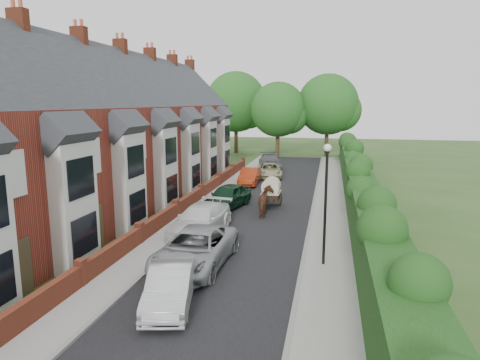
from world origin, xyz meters
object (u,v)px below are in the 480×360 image
object	(u,v)px
car_red	(250,176)
car_beige	(270,170)
car_grey	(270,162)
car_silver_a	(170,286)
horse	(266,201)
car_white	(200,220)
lamppost	(326,190)
car_silver_b	(195,249)
car_green	(227,196)
horse_cart	(271,190)

from	to	relation	value
car_red	car_beige	world-z (taller)	car_red
car_red	car_beige	xyz separation A→B (m)	(1.13, 3.87, -0.04)
car_grey	car_beige	bearing A→B (deg)	-92.35
car_silver_a	car_beige	world-z (taller)	car_silver_a
car_silver_a	car_grey	size ratio (longest dim) A/B	0.75
car_red	car_beige	distance (m)	4.03
horse	car_white	bearing A→B (deg)	49.51
car_red	car_grey	distance (m)	8.25
car_beige	lamppost	bearing A→B (deg)	-86.59
car_silver_b	car_green	world-z (taller)	car_silver_b
car_silver_a	car_silver_b	size ratio (longest dim) A/B	0.73
car_silver_b	car_green	bearing A→B (deg)	97.80
car_grey	car_red	bearing A→B (deg)	-103.79
car_white	car_red	distance (m)	13.83
lamppost	car_beige	bearing A→B (deg)	104.07
car_white	car_green	size ratio (longest dim) A/B	1.14
lamppost	car_silver_b	bearing A→B (deg)	-167.95
car_red	horse_cart	xyz separation A→B (m)	(2.82, -7.33, 0.44)
car_silver_a	car_silver_b	xyz separation A→B (m)	(-0.24, 3.48, 0.10)
car_silver_b	car_silver_a	bearing A→B (deg)	-84.30
car_green	car_grey	world-z (taller)	car_grey
car_silver_b	car_red	xyz separation A→B (m)	(-1.16, 18.29, -0.10)
car_red	car_green	bearing A→B (deg)	-91.61
car_silver_b	lamppost	bearing A→B (deg)	13.80
car_green	horse	size ratio (longest dim) A/B	2.17
car_silver_b	car_white	distance (m)	4.61
horse	car_green	bearing A→B (deg)	-33.39
car_silver_a	car_green	xyz separation A→B (m)	(-1.31, 13.56, 0.10)
car_green	horse	bearing A→B (deg)	-13.55
car_silver_a	horse_cart	xyz separation A→B (m)	(1.42, 14.44, 0.45)
horse_cart	car_white	bearing A→B (deg)	-113.46
car_white	car_green	xyz separation A→B (m)	(0.09, 5.62, 0.02)
car_white	car_silver_a	bearing A→B (deg)	-73.47
car_silver_b	car_beige	size ratio (longest dim) A/B	1.22
car_red	horse_cart	bearing A→B (deg)	-71.16
car_white	car_beige	distance (m)	17.74
car_white	car_red	size ratio (longest dim) A/B	1.24
car_silver_a	car_white	bearing A→B (deg)	87.15
car_white	car_beige	world-z (taller)	car_white
lamppost	horse	xyz separation A→B (m)	(-3.58, 7.60, -2.42)
car_silver_a	lamppost	bearing A→B (deg)	29.77
car_beige	horse_cart	xyz separation A→B (m)	(1.69, -11.20, 0.48)
horse_cart	car_green	bearing A→B (deg)	-162.14
car_red	horse_cart	world-z (taller)	horse_cart
car_red	horse	distance (m)	9.98
car_silver_a	car_red	xyz separation A→B (m)	(-1.40, 21.77, 0.01)
car_silver_a	car_grey	bearing A→B (deg)	78.81
lamppost	car_red	size ratio (longest dim) A/B	1.25
lamppost	car_grey	size ratio (longest dim) A/B	0.95
car_grey	car_silver_a	bearing A→B (deg)	-98.41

